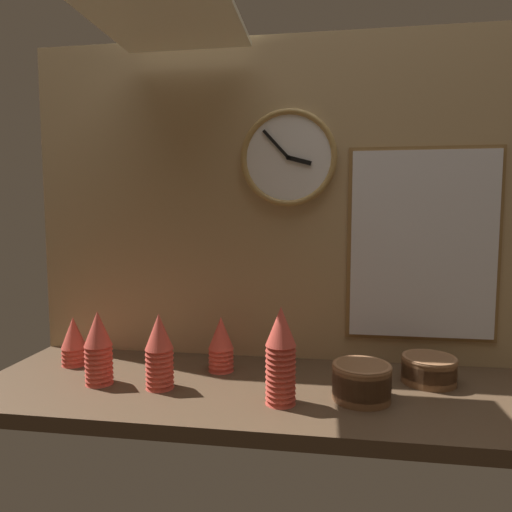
{
  "coord_description": "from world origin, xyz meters",
  "views": [
    {
      "loc": [
        0.19,
        -1.24,
        0.49
      ],
      "look_at": [
        -0.01,
        0.04,
        0.36
      ],
      "focal_mm": 32.0,
      "sensor_mm": 36.0,
      "label": 1
    }
  ],
  "objects_px": {
    "menu_board": "(423,245)",
    "cup_stack_center": "(221,344)",
    "cup_stack_left": "(98,348)",
    "bowl_stack_far_right": "(429,368)",
    "bowl_stack_right": "(362,381)",
    "wall_clock": "(288,158)",
    "cup_stack_center_left": "(159,351)",
    "cup_stack_far_left": "(74,341)",
    "cup_stack_center_right": "(281,355)"
  },
  "relations": [
    {
      "from": "menu_board",
      "to": "cup_stack_center",
      "type": "bearing_deg",
      "value": -166.45
    },
    {
      "from": "menu_board",
      "to": "cup_stack_left",
      "type": "bearing_deg",
      "value": -161.93
    },
    {
      "from": "cup_stack_left",
      "to": "bowl_stack_far_right",
      "type": "xyz_separation_m",
      "value": [
        0.93,
        0.15,
        -0.06
      ]
    },
    {
      "from": "bowl_stack_far_right",
      "to": "bowl_stack_right",
      "type": "relative_size",
      "value": 1.0
    },
    {
      "from": "wall_clock",
      "to": "cup_stack_center_left",
      "type": "bearing_deg",
      "value": -137.72
    },
    {
      "from": "cup_stack_left",
      "to": "cup_stack_center",
      "type": "distance_m",
      "value": 0.36
    },
    {
      "from": "cup_stack_center",
      "to": "menu_board",
      "type": "height_order",
      "value": "menu_board"
    },
    {
      "from": "bowl_stack_right",
      "to": "wall_clock",
      "type": "bearing_deg",
      "value": 126.41
    },
    {
      "from": "cup_stack_far_left",
      "to": "bowl_stack_right",
      "type": "bearing_deg",
      "value": -8.96
    },
    {
      "from": "cup_stack_center_right",
      "to": "bowl_stack_far_right",
      "type": "relative_size",
      "value": 1.64
    },
    {
      "from": "cup_stack_center_right",
      "to": "bowl_stack_far_right",
      "type": "distance_m",
      "value": 0.47
    },
    {
      "from": "cup_stack_far_left",
      "to": "bowl_stack_far_right",
      "type": "relative_size",
      "value": 1.01
    },
    {
      "from": "bowl_stack_right",
      "to": "cup_stack_left",
      "type": "bearing_deg",
      "value": 179.97
    },
    {
      "from": "cup_stack_center",
      "to": "cup_stack_far_left",
      "type": "xyz_separation_m",
      "value": [
        -0.48,
        -0.02,
        -0.01
      ]
    },
    {
      "from": "bowl_stack_far_right",
      "to": "bowl_stack_right",
      "type": "bearing_deg",
      "value": -143.29
    },
    {
      "from": "cup_stack_left",
      "to": "cup_stack_center",
      "type": "xyz_separation_m",
      "value": [
        0.32,
        0.16,
        -0.02
      ]
    },
    {
      "from": "bowl_stack_far_right",
      "to": "cup_stack_left",
      "type": "bearing_deg",
      "value": -170.9
    },
    {
      "from": "cup_stack_far_left",
      "to": "cup_stack_center_right",
      "type": "relative_size",
      "value": 0.62
    },
    {
      "from": "cup_stack_center_left",
      "to": "bowl_stack_right",
      "type": "xyz_separation_m",
      "value": [
        0.55,
        0.0,
        -0.05
      ]
    },
    {
      "from": "bowl_stack_far_right",
      "to": "wall_clock",
      "type": "bearing_deg",
      "value": 160.7
    },
    {
      "from": "bowl_stack_far_right",
      "to": "menu_board",
      "type": "xyz_separation_m",
      "value": [
        0.0,
        0.16,
        0.34
      ]
    },
    {
      "from": "cup_stack_center",
      "to": "wall_clock",
      "type": "relative_size",
      "value": 0.55
    },
    {
      "from": "bowl_stack_right",
      "to": "menu_board",
      "type": "bearing_deg",
      "value": 56.33
    },
    {
      "from": "cup_stack_center_right",
      "to": "bowl_stack_right",
      "type": "relative_size",
      "value": 1.64
    },
    {
      "from": "cup_stack_center_right",
      "to": "cup_stack_center_left",
      "type": "relative_size",
      "value": 1.2
    },
    {
      "from": "cup_stack_center_right",
      "to": "wall_clock",
      "type": "bearing_deg",
      "value": 91.96
    },
    {
      "from": "cup_stack_left",
      "to": "cup_stack_center_right",
      "type": "relative_size",
      "value": 0.84
    },
    {
      "from": "cup_stack_center_left",
      "to": "bowl_stack_far_right",
      "type": "bearing_deg",
      "value": 11.57
    },
    {
      "from": "cup_stack_center",
      "to": "bowl_stack_far_right",
      "type": "relative_size",
      "value": 1.1
    },
    {
      "from": "wall_clock",
      "to": "menu_board",
      "type": "xyz_separation_m",
      "value": [
        0.42,
        0.01,
        -0.28
      ]
    },
    {
      "from": "bowl_stack_right",
      "to": "cup_stack_far_left",
      "type": "bearing_deg",
      "value": 171.04
    },
    {
      "from": "menu_board",
      "to": "cup_stack_far_left",
      "type": "bearing_deg",
      "value": -171.4
    },
    {
      "from": "cup_stack_center_right",
      "to": "menu_board",
      "type": "bearing_deg",
      "value": 41.46
    },
    {
      "from": "cup_stack_left",
      "to": "bowl_stack_right",
      "type": "distance_m",
      "value": 0.73
    },
    {
      "from": "cup_stack_left",
      "to": "menu_board",
      "type": "bearing_deg",
      "value": 18.07
    },
    {
      "from": "cup_stack_center_right",
      "to": "bowl_stack_right",
      "type": "height_order",
      "value": "cup_stack_center_right"
    },
    {
      "from": "cup_stack_far_left",
      "to": "bowl_stack_right",
      "type": "relative_size",
      "value": 1.01
    },
    {
      "from": "cup_stack_left",
      "to": "wall_clock",
      "type": "bearing_deg",
      "value": 30.02
    },
    {
      "from": "bowl_stack_far_right",
      "to": "cup_stack_far_left",
      "type": "bearing_deg",
      "value": -179.5
    },
    {
      "from": "cup_stack_left",
      "to": "cup_stack_center_right",
      "type": "distance_m",
      "value": 0.53
    },
    {
      "from": "cup_stack_center",
      "to": "cup_stack_far_left",
      "type": "height_order",
      "value": "cup_stack_center"
    },
    {
      "from": "cup_stack_center_left",
      "to": "bowl_stack_far_right",
      "type": "relative_size",
      "value": 1.37
    },
    {
      "from": "bowl_stack_right",
      "to": "bowl_stack_far_right",
      "type": "bearing_deg",
      "value": 36.71
    },
    {
      "from": "cup_stack_center_left",
      "to": "menu_board",
      "type": "height_order",
      "value": "menu_board"
    },
    {
      "from": "cup_stack_left",
      "to": "cup_stack_center_right",
      "type": "bearing_deg",
      "value": -6.23
    },
    {
      "from": "menu_board",
      "to": "wall_clock",
      "type": "bearing_deg",
      "value": -178.8
    },
    {
      "from": "cup_stack_far_left",
      "to": "bowl_stack_right",
      "type": "height_order",
      "value": "cup_stack_far_left"
    },
    {
      "from": "cup_stack_center_right",
      "to": "menu_board",
      "type": "xyz_separation_m",
      "value": [
        0.41,
        0.36,
        0.26
      ]
    },
    {
      "from": "cup_stack_left",
      "to": "cup_stack_center_left",
      "type": "bearing_deg",
      "value": -1.34
    },
    {
      "from": "cup_stack_center_left",
      "to": "menu_board",
      "type": "distance_m",
      "value": 0.86
    }
  ]
}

